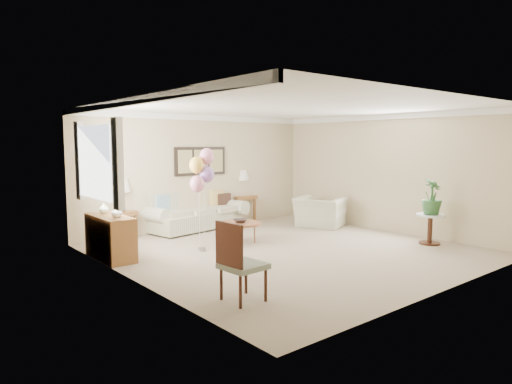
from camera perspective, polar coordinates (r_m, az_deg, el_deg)
ground_plane at (r=8.47m, az=4.12°, el=-7.28°), size 6.00×6.00×0.00m
room_shell at (r=8.24m, az=3.21°, el=3.78°), size 6.04×6.04×2.60m
wall_art_triptych at (r=10.59m, az=-6.95°, el=3.85°), size 1.35×0.06×0.65m
sofa at (r=10.53m, az=-7.76°, el=-2.74°), size 2.55×1.26×0.89m
end_table_left at (r=9.84m, az=-16.38°, el=-2.83°), size 0.52×0.47×0.56m
end_table_right at (r=11.52m, az=-1.79°, el=-0.94°), size 0.60×0.54×0.65m
lamp_left at (r=9.77m, az=-16.48°, el=0.65°), size 0.38×0.38×0.67m
lamp_right at (r=11.46m, az=-1.80°, el=2.00°), size 0.36×0.36×0.64m
coffee_table at (r=9.00m, az=-1.93°, el=-4.00°), size 0.82×0.82×0.41m
decor_bowl at (r=8.95m, az=-2.02°, el=-3.62°), size 0.35×0.35×0.07m
armchair at (r=10.85m, az=7.97°, el=-2.50°), size 1.27×1.34×0.69m
side_table at (r=9.50m, az=20.94°, el=-3.47°), size 0.54×0.54×0.59m
potted_plant at (r=9.43m, az=21.12°, el=-0.56°), size 0.41×0.41×0.69m
accent_chair at (r=5.67m, az=-2.20°, el=-8.55°), size 0.53×0.53×1.01m
credenza at (r=8.17m, az=-17.75°, el=-5.40°), size 0.46×1.20×0.74m
vase_white at (r=7.87m, az=-17.02°, el=-2.38°), size 0.24×0.24×0.19m
vase_sage at (r=8.38m, az=-18.49°, el=-1.94°), size 0.23×0.23×0.18m
balloon_cluster at (r=8.27m, az=-6.78°, el=2.68°), size 0.53×0.35×1.87m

